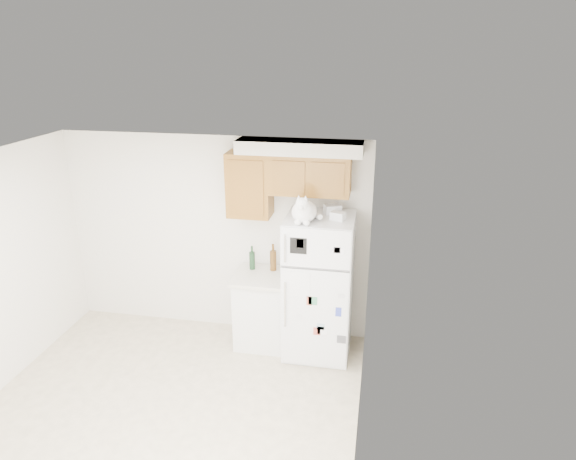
% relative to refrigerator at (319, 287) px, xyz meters
% --- Properties ---
extents(ground_plane, '(3.80, 4.00, 0.01)m').
position_rel_refrigerator_xyz_m(ground_plane, '(-1.35, -1.61, -0.86)').
color(ground_plane, beige).
extents(room_shell, '(3.84, 4.04, 2.52)m').
position_rel_refrigerator_xyz_m(room_shell, '(-1.23, -1.36, 0.82)').
color(room_shell, silver).
rests_on(room_shell, ground_plane).
extents(refrigerator, '(0.76, 0.78, 1.70)m').
position_rel_refrigerator_xyz_m(refrigerator, '(0.00, 0.00, 0.00)').
color(refrigerator, white).
rests_on(refrigerator, ground_plane).
extents(base_counter, '(0.64, 0.64, 0.92)m').
position_rel_refrigerator_xyz_m(base_counter, '(-0.69, 0.07, -0.39)').
color(base_counter, white).
rests_on(base_counter, ground_plane).
extents(cat, '(0.33, 0.48, 0.34)m').
position_rel_refrigerator_xyz_m(cat, '(-0.15, -0.19, 0.98)').
color(cat, white).
rests_on(cat, refrigerator).
extents(storage_box_back, '(0.22, 0.19, 0.10)m').
position_rel_refrigerator_xyz_m(storage_box_back, '(0.12, 0.17, 0.90)').
color(storage_box_back, white).
rests_on(storage_box_back, refrigerator).
extents(storage_box_front, '(0.18, 0.15, 0.09)m').
position_rel_refrigerator_xyz_m(storage_box_front, '(0.20, -0.05, 0.89)').
color(storage_box_front, white).
rests_on(storage_box_front, refrigerator).
extents(bottle_green, '(0.07, 0.07, 0.30)m').
position_rel_refrigerator_xyz_m(bottle_green, '(-0.84, 0.20, 0.22)').
color(bottle_green, '#19381E').
rests_on(bottle_green, base_counter).
extents(bottle_amber, '(0.08, 0.08, 0.34)m').
position_rel_refrigerator_xyz_m(bottle_amber, '(-0.58, 0.22, 0.24)').
color(bottle_amber, '#593814').
rests_on(bottle_amber, base_counter).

